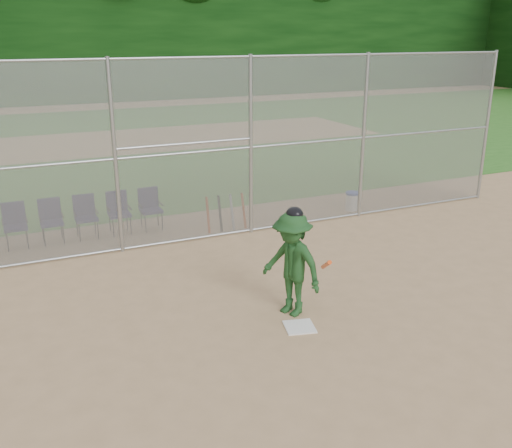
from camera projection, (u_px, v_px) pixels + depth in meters
name	position (u px, v px, depth m)	size (l,w,h in m)	color
ground	(324.00, 341.00, 8.63)	(100.00, 100.00, 0.00)	tan
grass_strip	(106.00, 142.00, 24.17)	(100.00, 100.00, 0.00)	#2C681F
dirt_patch_far	(106.00, 142.00, 24.17)	(24.00, 24.00, 0.00)	tan
backstop_fence	(208.00, 148.00, 12.29)	(16.09, 0.09, 4.00)	gray
treeline	(86.00, 6.00, 24.15)	(81.00, 60.00, 11.00)	black
home_plate	(300.00, 327.00, 9.02)	(0.46, 0.46, 0.02)	white
batter_at_plate	(292.00, 264.00, 9.21)	(1.12, 1.42, 1.84)	#1D491F
water_cooler	(353.00, 201.00, 14.94)	(0.38, 0.38, 0.48)	white
spare_bats	(226.00, 213.00, 13.36)	(0.96, 0.29, 0.85)	#D84C14
chair_3	(15.00, 226.00, 12.25)	(0.54, 0.52, 0.96)	#110F3A
chair_4	(52.00, 222.00, 12.54)	(0.54, 0.52, 0.96)	#110F3A
chair_5	(86.00, 217.00, 12.83)	(0.54, 0.52, 0.96)	#110F3A
chair_6	(119.00, 213.00, 13.12)	(0.54, 0.52, 0.96)	#110F3A
chair_7	(151.00, 209.00, 13.40)	(0.54, 0.52, 0.96)	#110F3A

